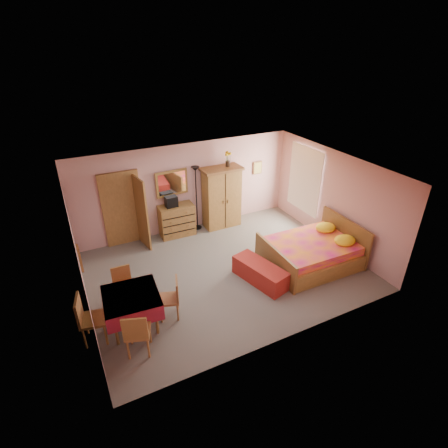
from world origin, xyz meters
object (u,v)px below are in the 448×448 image
sunflower_vase (228,159)px  dining_table (133,310)px  chair_south (138,331)px  stereo (171,202)px  chair_west (93,319)px  chest_of_drawers (177,220)px  wall_mirror (172,183)px  bench (260,273)px  wardrobe (222,198)px  floor_lamp (196,199)px  chair_east (169,299)px  bed (311,246)px  chair_north (124,288)px

sunflower_vase → dining_table: size_ratio=0.43×
chair_south → dining_table: bearing=104.4°
stereo → chair_west: 4.13m
chest_of_drawers → stereo: (-0.12, 0.00, 0.62)m
wall_mirror → bench: (1.00, -3.19, -1.31)m
dining_table → chair_south: (-0.07, -0.69, 0.10)m
wardrobe → sunflower_vase: 1.17m
chair_west → wardrobe: bearing=138.4°
dining_table → stereo: bearing=58.4°
floor_lamp → chair_south: (-2.78, -3.88, -0.49)m
wardrobe → dining_table: 4.63m
wall_mirror → wardrobe: wall_mirror is taller
sunflower_vase → chair_south: sunflower_vase is taller
chair_south → chair_west: chair_west is taller
wall_mirror → stereo: bearing=-125.3°
wall_mirror → chair_east: (-1.30, -3.35, -1.10)m
sunflower_vase → bed: bearing=-72.9°
chair_south → chair_north: (0.06, 1.41, -0.04)m
chair_south → wardrobe: bearing=66.8°
sunflower_vase → chair_east: 4.58m
floor_lamp → bench: size_ratio=1.38×
chest_of_drawers → bench: 3.15m
stereo → chair_north: size_ratio=0.38×
sunflower_vase → chair_south: (-3.73, -3.75, -1.60)m
chair_north → chair_east: (0.73, -0.77, 0.01)m
floor_lamp → dining_table: size_ratio=1.85×
wall_mirror → bench: 3.59m
chest_of_drawers → chair_north: bearing=-129.3°
bench → chair_west: chair_west is taller
floor_lamp → chair_south: floor_lamp is taller
floor_lamp → sunflower_vase: bearing=-8.0°
chest_of_drawers → sunflower_vase: size_ratio=2.21×
wall_mirror → dining_table: (-2.03, -3.29, -1.16)m
chair_south → chair_east: bearing=58.9°
sunflower_vase → bench: bearing=-102.2°
stereo → chair_east: bearing=-110.6°
chest_of_drawers → sunflower_vase: bearing=0.7°
chair_east → wardrobe: bearing=-23.3°
bed → chair_west: bearing=-176.6°
wardrobe → chair_north: wardrobe is taller
bench → chair_east: 2.32m
wardrobe → dining_table: bearing=-139.1°
chair_south → chair_north: 1.41m
stereo → chair_south: bearing=-117.6°
stereo → wardrobe: (1.55, -0.05, -0.16)m
floor_lamp → wardrobe: (0.74, -0.16, -0.05)m
stereo → chair_north: 3.11m
bench → chair_east: bearing=-176.0°
sunflower_vase → chair_west: 5.61m
bed → dining_table: size_ratio=2.13×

